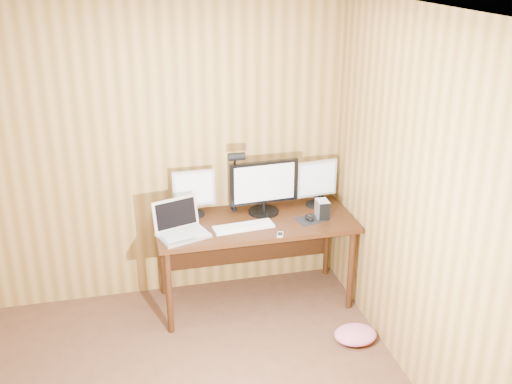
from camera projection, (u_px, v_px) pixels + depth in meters
name	position (u px, v px, depth m)	size (l,w,h in m)	color
room_shell	(148.00, 283.00, 2.98)	(4.00, 4.00, 4.00)	#53321F
desk	(253.00, 230.00, 4.95)	(1.60, 0.70, 0.75)	#33190A
monitor_center	(264.00, 187.00, 4.89)	(0.58, 0.25, 0.45)	black
monitor_left	(194.00, 192.00, 4.85)	(0.34, 0.16, 0.39)	black
monitor_right	(317.00, 182.00, 5.04)	(0.35, 0.17, 0.40)	black
laptop	(180.00, 226.00, 4.59)	(0.44, 0.39, 0.27)	silver
keyboard	(244.00, 227.00, 4.70)	(0.49, 0.19, 0.02)	silver
mousepad	(310.00, 220.00, 4.84)	(0.21, 0.17, 0.00)	black
mouse	(310.00, 217.00, 4.84)	(0.07, 0.11, 0.04)	black
hard_drive	(322.00, 209.00, 4.87)	(0.10, 0.14, 0.15)	silver
phone	(280.00, 235.00, 4.59)	(0.07, 0.10, 0.01)	silver
speaker	(321.00, 194.00, 5.18)	(0.05, 0.05, 0.13)	black
desk_lamp	(235.00, 173.00, 4.82)	(0.13, 0.19, 0.59)	black
fabric_pile	(355.00, 335.00, 4.57)	(0.33, 0.27, 0.11)	#D56786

